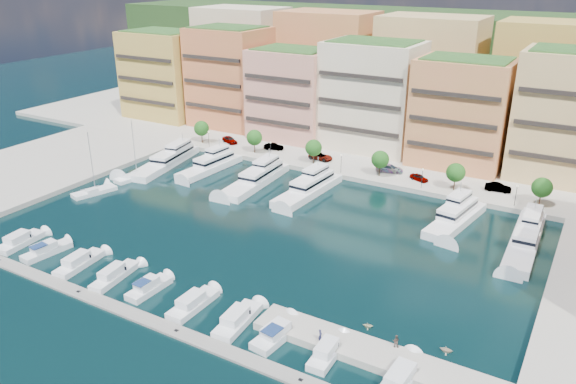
% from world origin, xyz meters
% --- Properties ---
extents(ground, '(400.00, 400.00, 0.00)m').
position_xyz_m(ground, '(0.00, 0.00, 0.00)').
color(ground, black).
rests_on(ground, ground).
extents(north_quay, '(220.00, 64.00, 2.00)m').
position_xyz_m(north_quay, '(0.00, 62.00, 0.00)').
color(north_quay, '#9E998E').
rests_on(north_quay, ground).
extents(west_quay, '(34.00, 76.00, 2.00)m').
position_xyz_m(west_quay, '(-62.00, -8.00, 0.00)').
color(west_quay, '#9E998E').
rests_on(west_quay, ground).
extents(hillside, '(240.00, 40.00, 58.00)m').
position_xyz_m(hillside, '(0.00, 110.00, 0.00)').
color(hillside, '#1F3716').
rests_on(hillside, ground).
extents(south_pontoon, '(72.00, 2.20, 0.35)m').
position_xyz_m(south_pontoon, '(-3.00, -30.00, 0.00)').
color(south_pontoon, gray).
rests_on(south_pontoon, ground).
extents(finger_pier, '(32.00, 5.00, 2.00)m').
position_xyz_m(finger_pier, '(30.00, -22.00, 0.00)').
color(finger_pier, '#9E998E').
rests_on(finger_pier, ground).
extents(apartment_0, '(22.00, 16.50, 24.80)m').
position_xyz_m(apartment_0, '(-66.00, 49.99, 13.31)').
color(apartment_0, '#BA9A44').
rests_on(apartment_0, north_quay).
extents(apartment_1, '(20.00, 16.50, 26.80)m').
position_xyz_m(apartment_1, '(-44.00, 51.99, 14.31)').
color(apartment_1, '#C36641').
rests_on(apartment_1, north_quay).
extents(apartment_2, '(20.00, 15.50, 22.80)m').
position_xyz_m(apartment_2, '(-23.00, 49.99, 12.31)').
color(apartment_2, tan).
rests_on(apartment_2, north_quay).
extents(apartment_3, '(22.00, 16.50, 25.80)m').
position_xyz_m(apartment_3, '(-2.00, 51.99, 13.81)').
color(apartment_3, '#F9DFC0').
rests_on(apartment_3, north_quay).
extents(apartment_4, '(20.00, 15.50, 23.80)m').
position_xyz_m(apartment_4, '(20.00, 49.99, 12.81)').
color(apartment_4, '#D97B51').
rests_on(apartment_4, north_quay).
extents(apartment_5, '(22.00, 16.50, 26.80)m').
position_xyz_m(apartment_5, '(42.00, 51.99, 14.31)').
color(apartment_5, '#DFB976').
rests_on(apartment_5, north_quay).
extents(backblock_0, '(26.00, 18.00, 30.00)m').
position_xyz_m(backblock_0, '(-55.00, 74.00, 16.00)').
color(backblock_0, '#F9DFC0').
rests_on(backblock_0, north_quay).
extents(backblock_1, '(26.00, 18.00, 30.00)m').
position_xyz_m(backblock_1, '(-25.00, 74.00, 16.00)').
color(backblock_1, '#D97B51').
rests_on(backblock_1, north_quay).
extents(backblock_2, '(26.00, 18.00, 30.00)m').
position_xyz_m(backblock_2, '(5.00, 74.00, 16.00)').
color(backblock_2, '#DFB976').
rests_on(backblock_2, north_quay).
extents(backblock_3, '(26.00, 18.00, 30.00)m').
position_xyz_m(backblock_3, '(35.00, 74.00, 16.00)').
color(backblock_3, '#BA9A44').
rests_on(backblock_3, north_quay).
extents(tree_0, '(3.80, 3.80, 5.65)m').
position_xyz_m(tree_0, '(-40.00, 33.50, 4.74)').
color(tree_0, '#473323').
rests_on(tree_0, north_quay).
extents(tree_1, '(3.80, 3.80, 5.65)m').
position_xyz_m(tree_1, '(-24.00, 33.50, 4.74)').
color(tree_1, '#473323').
rests_on(tree_1, north_quay).
extents(tree_2, '(3.80, 3.80, 5.65)m').
position_xyz_m(tree_2, '(-8.00, 33.50, 4.74)').
color(tree_2, '#473323').
rests_on(tree_2, north_quay).
extents(tree_3, '(3.80, 3.80, 5.65)m').
position_xyz_m(tree_3, '(8.00, 33.50, 4.74)').
color(tree_3, '#473323').
rests_on(tree_3, north_quay).
extents(tree_4, '(3.80, 3.80, 5.65)m').
position_xyz_m(tree_4, '(24.00, 33.50, 4.74)').
color(tree_4, '#473323').
rests_on(tree_4, north_quay).
extents(tree_5, '(3.80, 3.80, 5.65)m').
position_xyz_m(tree_5, '(40.00, 33.50, 4.74)').
color(tree_5, '#473323').
rests_on(tree_5, north_quay).
extents(lamppost_0, '(0.30, 0.30, 4.20)m').
position_xyz_m(lamppost_0, '(-36.00, 31.20, 3.83)').
color(lamppost_0, black).
rests_on(lamppost_0, north_quay).
extents(lamppost_1, '(0.30, 0.30, 4.20)m').
position_xyz_m(lamppost_1, '(-18.00, 31.20, 3.83)').
color(lamppost_1, black).
rests_on(lamppost_1, north_quay).
extents(lamppost_2, '(0.30, 0.30, 4.20)m').
position_xyz_m(lamppost_2, '(0.00, 31.20, 3.83)').
color(lamppost_2, black).
rests_on(lamppost_2, north_quay).
extents(lamppost_3, '(0.30, 0.30, 4.20)m').
position_xyz_m(lamppost_3, '(18.00, 31.20, 3.83)').
color(lamppost_3, black).
rests_on(lamppost_3, north_quay).
extents(lamppost_4, '(0.30, 0.30, 4.20)m').
position_xyz_m(lamppost_4, '(36.00, 31.20, 3.83)').
color(lamppost_4, black).
rests_on(lamppost_4, north_quay).
extents(yacht_0, '(8.83, 23.68, 7.30)m').
position_xyz_m(yacht_0, '(-38.14, 18.39, 1.21)').
color(yacht_0, white).
rests_on(yacht_0, ground).
extents(yacht_1, '(5.57, 18.42, 7.30)m').
position_xyz_m(yacht_1, '(-27.19, 20.63, 1.09)').
color(yacht_1, white).
rests_on(yacht_1, ground).
extents(yacht_2, '(6.03, 21.99, 7.30)m').
position_xyz_m(yacht_2, '(-13.70, 19.03, 1.21)').
color(yacht_2, white).
rests_on(yacht_2, ground).
extents(yacht_3, '(5.96, 20.45, 7.30)m').
position_xyz_m(yacht_3, '(-1.51, 19.75, 1.21)').
color(yacht_3, white).
rests_on(yacht_3, ground).
extents(yacht_5, '(7.10, 18.80, 7.30)m').
position_xyz_m(yacht_5, '(27.98, 20.59, 1.21)').
color(yacht_5, white).
rests_on(yacht_5, ground).
extents(yacht_6, '(4.88, 23.64, 7.30)m').
position_xyz_m(yacht_6, '(40.11, 18.22, 1.21)').
color(yacht_6, white).
rests_on(yacht_6, ground).
extents(cruiser_0, '(3.67, 8.36, 2.55)m').
position_xyz_m(cruiser_0, '(-32.32, -24.59, 0.55)').
color(cruiser_0, white).
rests_on(cruiser_0, ground).
extents(cruiser_1, '(3.43, 8.14, 2.66)m').
position_xyz_m(cruiser_1, '(-25.74, -24.60, 0.57)').
color(cruiser_1, white).
rests_on(cruiser_1, ground).
extents(cruiser_2, '(3.51, 8.97, 2.55)m').
position_xyz_m(cruiser_2, '(-18.09, -24.60, 0.55)').
color(cruiser_2, white).
rests_on(cruiser_2, ground).
extents(cruiser_3, '(3.41, 9.10, 2.55)m').
position_xyz_m(cruiser_3, '(-10.51, -24.60, 0.55)').
color(cruiser_3, white).
rests_on(cruiser_3, ground).
extents(cruiser_4, '(2.74, 7.21, 2.66)m').
position_xyz_m(cruiser_4, '(-3.76, -24.59, 0.57)').
color(cruiser_4, white).
rests_on(cruiser_4, ground).
extents(cruiser_5, '(2.81, 8.36, 2.55)m').
position_xyz_m(cruiser_5, '(4.26, -24.59, 0.55)').
color(cruiser_5, white).
rests_on(cruiser_5, ground).
extents(cruiser_6, '(3.47, 8.73, 2.55)m').
position_xyz_m(cruiser_6, '(11.62, -24.59, 0.55)').
color(cruiser_6, white).
rests_on(cruiser_6, ground).
extents(cruiser_7, '(3.63, 7.98, 2.66)m').
position_xyz_m(cruiser_7, '(17.56, -24.60, 0.57)').
color(cruiser_7, white).
rests_on(cruiser_7, ground).
extents(cruiser_8, '(2.65, 7.32, 2.55)m').
position_xyz_m(cruiser_8, '(24.61, -24.58, 0.55)').
color(cruiser_8, white).
rests_on(cruiser_8, ground).
extents(cruiser_9, '(3.34, 9.09, 2.55)m').
position_xyz_m(cruiser_9, '(33.65, -24.60, 0.55)').
color(cruiser_9, white).
rests_on(cruiser_9, ground).
extents(sailboat_2, '(4.24, 9.94, 13.20)m').
position_xyz_m(sailboat_2, '(-38.25, 8.02, 0.31)').
color(sailboat_2, white).
rests_on(sailboat_2, ground).
extents(sailboat_1, '(5.31, 9.23, 13.20)m').
position_xyz_m(sailboat_1, '(-39.11, -2.74, 0.31)').
color(sailboat_1, white).
rests_on(sailboat_1, ground).
extents(tender_1, '(1.61, 1.47, 0.72)m').
position_xyz_m(tender_1, '(26.52, -16.81, 0.36)').
color(tender_1, beige).
rests_on(tender_1, ground).
extents(tender_3, '(1.66, 1.46, 0.83)m').
position_xyz_m(tender_3, '(36.59, -16.66, 0.41)').
color(tender_3, beige).
rests_on(tender_3, ground).
extents(car_0, '(5.43, 3.86, 1.72)m').
position_xyz_m(car_0, '(-33.75, 36.79, 1.86)').
color(car_0, gray).
rests_on(car_0, north_quay).
extents(car_1, '(5.03, 2.95, 1.57)m').
position_xyz_m(car_1, '(-21.21, 37.72, 1.78)').
color(car_1, gray).
rests_on(car_1, north_quay).
extents(car_2, '(5.84, 2.92, 1.59)m').
position_xyz_m(car_2, '(-7.82, 36.79, 1.79)').
color(car_2, gray).
rests_on(car_2, north_quay).
extents(car_3, '(6.31, 3.70, 1.72)m').
position_xyz_m(car_3, '(8.95, 36.93, 1.86)').
color(car_3, gray).
rests_on(car_3, north_quay).
extents(car_4, '(4.45, 3.03, 1.41)m').
position_xyz_m(car_4, '(16.24, 35.11, 1.70)').
color(car_4, gray).
rests_on(car_4, north_quay).
extents(car_5, '(5.22, 2.31, 1.67)m').
position_xyz_m(car_5, '(31.78, 37.28, 1.83)').
color(car_5, gray).
rests_on(car_5, north_quay).
extents(person_0, '(0.49, 0.68, 1.73)m').
position_xyz_m(person_0, '(23.15, -23.65, 1.87)').
color(person_0, '#242648').
rests_on(person_0, finger_pier).
extents(person_1, '(0.94, 0.81, 1.64)m').
position_xyz_m(person_1, '(31.34, -20.00, 1.82)').
color(person_1, '#4C382E').
rests_on(person_1, finger_pier).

